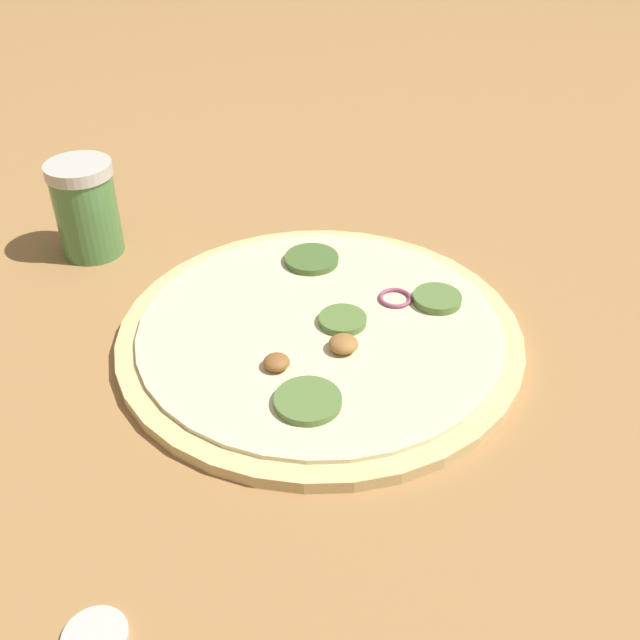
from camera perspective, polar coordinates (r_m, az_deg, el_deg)
ground_plane at (r=0.64m, az=0.00°, el=-1.48°), size 3.00×3.00×0.00m
pizza at (r=0.63m, az=0.08°, el=-0.94°), size 0.34×0.34×0.03m
spice_jar at (r=0.77m, az=-17.38°, el=8.12°), size 0.06×0.06×0.10m
loose_cap at (r=0.47m, az=-16.81°, el=-21.99°), size 0.04×0.04×0.01m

